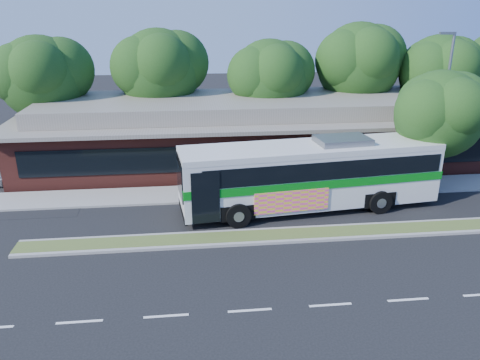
{
  "coord_description": "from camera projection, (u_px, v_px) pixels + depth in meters",
  "views": [
    {
      "loc": [
        -4.92,
        -19.11,
        10.3
      ],
      "look_at": [
        -2.45,
        3.22,
        2.0
      ],
      "focal_mm": 35.0,
      "sensor_mm": 36.0,
      "label": 1
    }
  ],
  "objects": [
    {
      "name": "ground",
      "position": [
        299.0,
        242.0,
        21.89
      ],
      "size": [
        120.0,
        120.0,
        0.0
      ],
      "primitive_type": "plane",
      "color": "black",
      "rests_on": "ground"
    },
    {
      "name": "median_strip",
      "position": [
        297.0,
        234.0,
        22.43
      ],
      "size": [
        26.0,
        1.1,
        0.15
      ],
      "primitive_type": "cube",
      "color": "#425223",
      "rests_on": "ground"
    },
    {
      "name": "sidewalk",
      "position": [
        275.0,
        191.0,
        27.84
      ],
      "size": [
        44.0,
        2.6,
        0.12
      ],
      "primitive_type": "cube",
      "color": "gray",
      "rests_on": "ground"
    },
    {
      "name": "plaza_building",
      "position": [
        259.0,
        130.0,
        33.26
      ],
      "size": [
        33.2,
        11.2,
        4.45
      ],
      "color": "maroon",
      "rests_on": "ground"
    },
    {
      "name": "lamp_post",
      "position": [
        443.0,
        108.0,
        26.77
      ],
      "size": [
        0.93,
        0.18,
        9.07
      ],
      "color": "slate",
      "rests_on": "ground"
    },
    {
      "name": "tree_bg_a",
      "position": [
        48.0,
        75.0,
        32.47
      ],
      "size": [
        6.47,
        5.8,
        8.63
      ],
      "color": "black",
      "rests_on": "ground"
    },
    {
      "name": "tree_bg_b",
      "position": [
        165.0,
        68.0,
        34.14
      ],
      "size": [
        6.69,
        6.0,
        9.0
      ],
      "color": "black",
      "rests_on": "ground"
    },
    {
      "name": "tree_bg_c",
      "position": [
        274.0,
        76.0,
        34.21
      ],
      "size": [
        6.24,
        5.6,
        8.26
      ],
      "color": "black",
      "rests_on": "ground"
    },
    {
      "name": "tree_bg_d",
      "position": [
        363.0,
        62.0,
        35.59
      ],
      "size": [
        6.91,
        6.2,
        9.37
      ],
      "color": "black",
      "rests_on": "ground"
    },
    {
      "name": "tree_bg_e",
      "position": [
        443.0,
        71.0,
        35.5
      ],
      "size": [
        6.47,
        5.8,
        8.5
      ],
      "color": "black",
      "rests_on": "ground"
    },
    {
      "name": "transit_bus",
      "position": [
        311.0,
        170.0,
        24.84
      ],
      "size": [
        14.1,
        4.52,
        3.89
      ],
      "rotation": [
        0.0,
        0.0,
        0.11
      ],
      "color": "silver",
      "rests_on": "ground"
    },
    {
      "name": "sidewalk_tree",
      "position": [
        445.0,
        112.0,
        26.25
      ],
      "size": [
        5.49,
        4.92,
        7.15
      ],
      "color": "black",
      "rests_on": "ground"
    }
  ]
}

